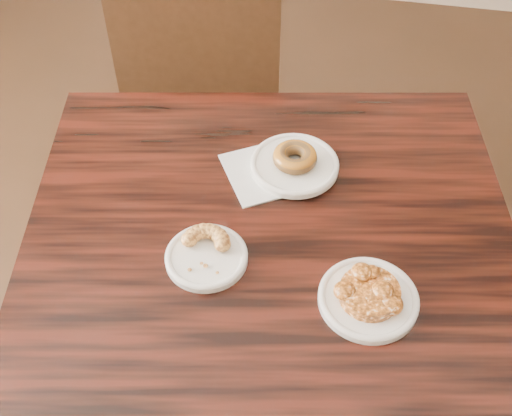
% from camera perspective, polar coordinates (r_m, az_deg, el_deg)
% --- Properties ---
extents(room_walls, '(5.02, 5.02, 2.80)m').
position_cam_1_polar(room_walls, '(0.46, 11.22, 16.89)').
color(room_walls, tan).
rests_on(room_walls, floor).
extents(cafe_table, '(1.02, 1.02, 0.75)m').
position_cam_1_polar(cafe_table, '(1.43, 1.05, -12.99)').
color(cafe_table, black).
rests_on(cafe_table, floor).
extents(chair_far, '(0.50, 0.50, 0.90)m').
position_cam_1_polar(chair_far, '(1.91, -4.14, 9.74)').
color(chair_far, black).
rests_on(chair_far, floor).
extents(napkin, '(0.21, 0.21, 0.00)m').
position_cam_1_polar(napkin, '(1.25, 0.95, 3.26)').
color(napkin, silver).
rests_on(napkin, cafe_table).
extents(plate_donut, '(0.17, 0.17, 0.01)m').
position_cam_1_polar(plate_donut, '(1.25, 3.43, 3.83)').
color(plate_donut, white).
rests_on(plate_donut, napkin).
extents(plate_cruller, '(0.14, 0.14, 0.01)m').
position_cam_1_polar(plate_cruller, '(1.11, -4.43, -4.41)').
color(plate_cruller, white).
rests_on(plate_cruller, cafe_table).
extents(plate_fritter, '(0.16, 0.16, 0.01)m').
position_cam_1_polar(plate_fritter, '(1.07, 9.94, -7.99)').
color(plate_fritter, white).
rests_on(plate_fritter, cafe_table).
extents(glazed_donut, '(0.09, 0.09, 0.03)m').
position_cam_1_polar(glazed_donut, '(1.24, 3.48, 4.53)').
color(glazed_donut, '#925715').
rests_on(glazed_donut, plate_donut).
extents(apple_fritter, '(0.14, 0.14, 0.03)m').
position_cam_1_polar(apple_fritter, '(1.05, 10.09, -7.31)').
color(apple_fritter, '#462007').
rests_on(apple_fritter, plate_fritter).
extents(cruller_fragment, '(0.10, 0.10, 0.03)m').
position_cam_1_polar(cruller_fragment, '(1.09, -4.48, -3.79)').
color(cruller_fragment, '#5C2F12').
rests_on(cruller_fragment, plate_cruller).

